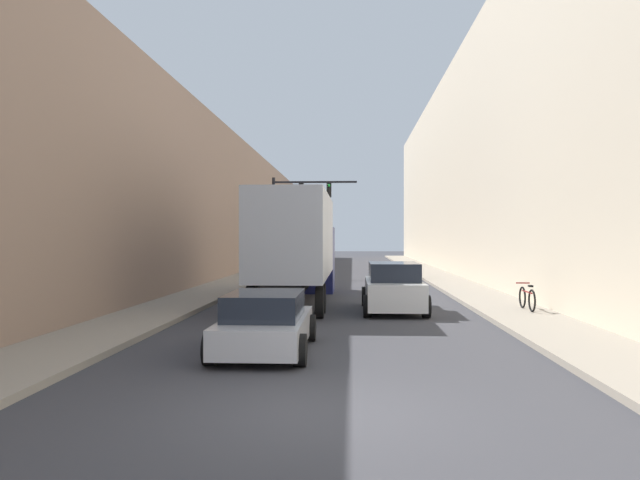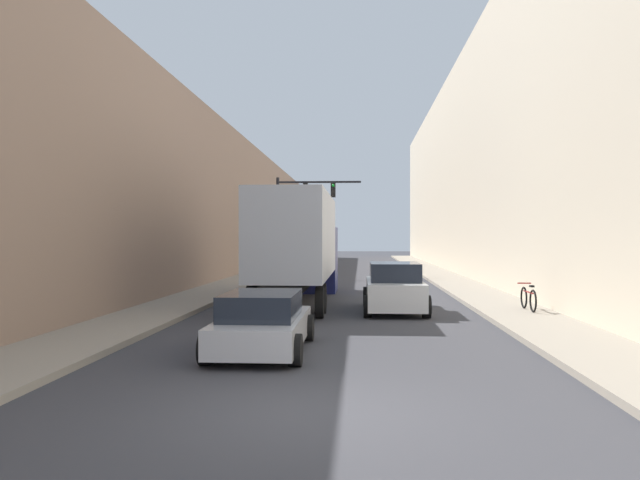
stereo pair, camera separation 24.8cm
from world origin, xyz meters
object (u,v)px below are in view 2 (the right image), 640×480
object	(u,v)px
parked_bicycle	(528,299)
traffic_signal_gantry	(297,209)
semi_truck	(300,244)
sedan_car	(262,323)
suv_car	(394,288)

from	to	relation	value
parked_bicycle	traffic_signal_gantry	bearing A→B (deg)	116.89
traffic_signal_gantry	parked_bicycle	distance (m)	21.14
semi_truck	sedan_car	world-z (taller)	semi_truck
semi_truck	traffic_signal_gantry	bearing A→B (deg)	96.33
sedan_car	traffic_signal_gantry	world-z (taller)	traffic_signal_gantry
sedan_car	traffic_signal_gantry	distance (m)	25.83
traffic_signal_gantry	sedan_car	bearing A→B (deg)	-85.84
sedan_car	suv_car	distance (m)	8.28
semi_truck	parked_bicycle	world-z (taller)	semi_truck
suv_car	traffic_signal_gantry	bearing A→B (deg)	106.01
suv_car	parked_bicycle	world-z (taller)	suv_car
sedan_car	parked_bicycle	bearing A→B (deg)	42.62
suv_car	parked_bicycle	xyz separation A→B (m)	(4.27, -0.65, -0.26)
semi_truck	traffic_signal_gantry	xyz separation A→B (m)	(-1.66, 14.98, 2.05)
suv_car	parked_bicycle	size ratio (longest dim) A/B	2.47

